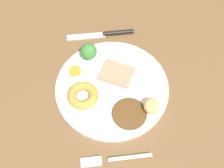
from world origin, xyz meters
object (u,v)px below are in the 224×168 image
Objects in this scene: dinner_plate at (112,88)px; yorkshire_pudding at (83,95)px; carrot_coin_front at (75,71)px; knife at (106,34)px; broccoli_floret at (89,52)px; roast_potato_left at (151,106)px; meat_slice_main at (117,73)px; fork at (114,159)px.

yorkshire_pudding is (-2.55, 7.01, 1.77)cm from dinner_plate.
carrot_coin_front is 0.17× the size of knife.
carrot_coin_front is at bearing 134.33° from broccoli_floret.
roast_potato_left reaches higher than dinner_plate.
meat_slice_main is 2.49× the size of carrot_coin_front.
meat_slice_main is 12.31cm from roast_potato_left.
broccoli_floret is (5.46, 6.57, 2.47)cm from meat_slice_main.
broccoli_floret reaches higher than knife.
broccoli_floret reaches higher than fork.
dinner_plate is 17.41cm from fork.
yorkshire_pudding is at bearing 73.89° from roast_potato_left.
fork is at bearing 176.41° from dinner_plate.
yorkshire_pudding reaches higher than meat_slice_main.
carrot_coin_front is (7.54, 1.84, -0.82)cm from yorkshire_pudding.
meat_slice_main is 2.05× the size of roast_potato_left.
carrot_coin_front is at bearing -72.62° from fork.
fork is (-10.41, 9.36, -2.80)cm from roast_potato_left.
carrot_coin_front is 0.20× the size of fork.
roast_potato_left is 0.75× the size of broccoli_floret.
yorkshire_pudding is 1.93× the size of roast_potato_left.
knife is at bearing 18.86° from roast_potato_left.
yorkshire_pudding is 1.45× the size of broccoli_floret.
dinner_plate is 11.09cm from roast_potato_left.
fork is (-17.37, 1.09, -0.31)cm from dinner_plate.
meat_slice_main is at bearing -129.70° from broccoli_floret.
roast_potato_left is 20.93cm from carrot_coin_front.
broccoli_floret is (11.26, -1.97, 1.80)cm from yorkshire_pudding.
meat_slice_main reaches higher than knife.
yorkshire_pudding is at bearing 109.99° from dinner_plate.
knife is at bearing 0.09° from dinner_plate.
roast_potato_left is at bearing 107.22° from knife.
carrot_coin_front is at bearing 55.07° from roast_potato_left.
roast_potato_left is at bearing -130.09° from dinner_plate.
knife is (17.33, 0.03, -0.25)cm from dinner_plate.
dinner_plate is at bearing -95.34° from fork.
roast_potato_left is 14.27cm from fork.
dinner_plate is at bearing 88.46° from knife.
roast_potato_left is at bearing -139.68° from broccoli_floret.
dinner_plate reaches higher than knife.
dinner_plate is at bearing -119.43° from carrot_coin_front.
meat_slice_main is at bearing 33.37° from roast_potato_left.
broccoli_floret is at bearing 50.30° from meat_slice_main.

